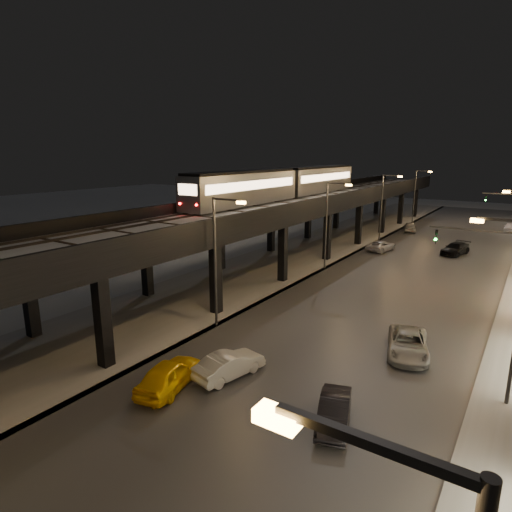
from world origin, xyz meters
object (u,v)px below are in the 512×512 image
Objects in this scene: car_near_white at (229,366)px; car_onc_white at (455,249)px; car_onc_silver at (334,412)px; car_onc_red at (510,227)px; car_far_white at (410,227)px; car_onc_dark at (408,345)px; car_taxi at (169,376)px; car_mid_silver at (381,246)px; subway_train at (286,183)px.

car_near_white is 0.85× the size of car_onc_white.
car_onc_silver is 1.01× the size of car_onc_red.
car_onc_dark is at bearing 88.19° from car_far_white.
car_far_white is 52.12m from car_onc_silver.
car_taxi is at bearing 174.86° from car_onc_silver.
car_onc_white is (7.09, 40.25, -0.05)m from car_taxi.
car_far_white is at bearing -101.19° from car_taxi.
car_onc_white is (-1.13, 38.41, 0.09)m from car_onc_silver.
car_far_white is 0.88× the size of car_onc_dark.
car_taxi is at bearing -86.98° from car_onc_white.
car_onc_red is (12.30, 24.62, -0.01)m from car_mid_silver.
car_far_white is at bearing 82.82° from car_onc_silver.
car_near_white is 1.10× the size of car_onc_silver.
subway_train is at bearing 41.06° from car_mid_silver.
car_onc_silver is (19.18, -29.37, -7.71)m from subway_train.
car_mid_silver is at bearing -115.44° from car_onc_red.
car_taxi is 1.20× the size of car_onc_red.
car_near_white is 6.42m from car_onc_silver.
car_onc_white reaches higher than car_mid_silver.
car_taxi is 53.09m from car_far_white.
car_onc_dark is (10.58, -42.53, -0.06)m from car_far_white.
car_far_white is 1.17× the size of car_onc_red.
car_onc_silver is at bearing 179.97° from car_taxi.
car_onc_silver is 38.42m from car_onc_white.
car_onc_white is (18.05, 9.04, -7.63)m from subway_train.
car_far_white is at bearing -144.14° from car_onc_red.
car_taxi is at bearing -70.65° from subway_train.
car_mid_silver is 36.64m from car_onc_silver.
car_near_white is at bearing -148.32° from car_onc_dark.
car_far_white is (-1.39, 53.07, -0.01)m from car_taxi.
car_onc_red is (11.42, 61.96, -0.12)m from car_taxi.
car_mid_silver is 0.95× the size of car_onc_white.
car_far_white is at bearing -78.35° from car_mid_silver.
car_far_white reaches higher than car_onc_dark.
car_onc_silver is at bearing -174.46° from car_near_white.
subway_train reaches higher than car_mid_silver.
car_onc_red is at bearing 72.05° from car_onc_dark.
car_onc_white reaches higher than car_onc_red.
car_onc_red is (4.33, 21.71, -0.07)m from car_onc_white.
car_mid_silver is 27.52m from car_onc_red.
subway_train reaches higher than car_onc_red.
car_onc_dark reaches higher than car_near_white.
car_onc_dark is at bearing 65.86° from car_onc_silver.
car_near_white reaches higher than car_onc_silver.
subway_train is 29.86m from car_onc_dark.
car_mid_silver reaches higher than car_onc_red.
car_mid_silver is 1.23× the size of car_onc_silver.
car_onc_red reaches higher than car_onc_silver.
car_taxi is 0.91× the size of car_onc_white.
car_taxi is 1.07× the size of car_near_white.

